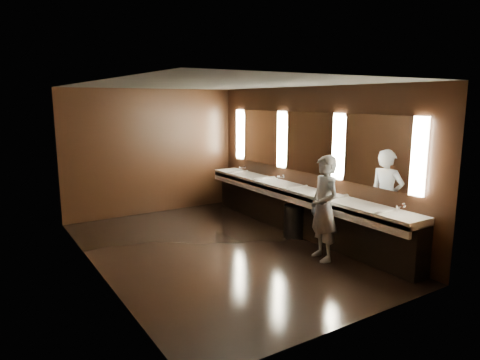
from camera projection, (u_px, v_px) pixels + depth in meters
name	position (u px, v px, depth m)	size (l,w,h in m)	color
floor	(218.00, 250.00, 7.40)	(6.00, 6.00, 0.00)	black
ceiling	(217.00, 84.00, 6.88)	(4.00, 6.00, 0.02)	#2D2D2B
wall_back	(152.00, 152.00, 9.63)	(4.00, 0.02, 2.80)	black
wall_front	(353.00, 207.00, 4.65)	(4.00, 0.02, 2.80)	black
wall_left	(95.00, 182.00, 6.09)	(0.02, 6.00, 2.80)	black
wall_right	(308.00, 161.00, 8.20)	(0.02, 6.00, 2.80)	black
sink_counter	(299.00, 208.00, 8.25)	(0.55, 5.40, 1.01)	black
mirror_band	(308.00, 143.00, 8.12)	(0.06, 5.03, 1.15)	#FBF1CD
person	(324.00, 208.00, 6.82)	(0.62, 0.41, 1.70)	#89A5CC
trash_bin	(294.00, 221.00, 8.06)	(0.39, 0.39, 0.61)	black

